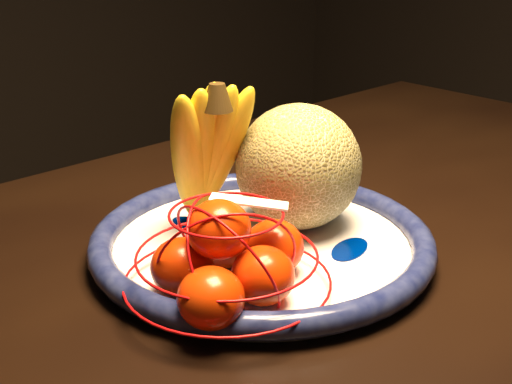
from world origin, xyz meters
TOP-DOWN VIEW (x-y plane):
  - dining_table at (-0.09, 0.02)m, footprint 1.51×0.97m
  - fruit_bowl at (-0.16, 0.06)m, footprint 0.37×0.37m
  - cantaloupe at (-0.10, 0.07)m, footprint 0.14×0.14m
  - banana_bunch at (-0.19, 0.13)m, footprint 0.12×0.12m
  - mandarin_bag at (-0.25, -0.00)m, footprint 0.23×0.23m
  - price_tag at (-0.23, -0.00)m, footprint 0.07×0.07m

SIDE VIEW (x-z plane):
  - dining_table at x=-0.09m, z-range 0.29..1.01m
  - fruit_bowl at x=-0.16m, z-range 0.73..0.76m
  - mandarin_bag at x=-0.25m, z-range 0.71..0.84m
  - cantaloupe at x=-0.10m, z-range 0.74..0.88m
  - price_tag at x=-0.23m, z-range 0.82..0.83m
  - banana_bunch at x=-0.19m, z-range 0.74..0.93m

